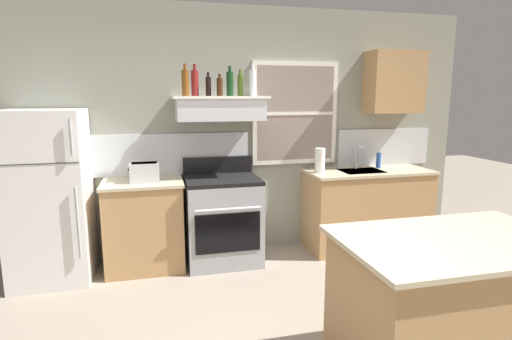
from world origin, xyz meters
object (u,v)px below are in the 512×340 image
Objects in this scene: toaster at (145,172)px; bottle_clear_tall at (252,82)px; dish_soap_bottle at (379,160)px; bottle_olive_oil_square at (240,85)px; bottle_dark_green_wine at (230,83)px; refrigerator at (49,197)px; bottle_brown_stout at (220,87)px; stove_range at (223,219)px; bottle_red_label_wine at (195,83)px; bottle_amber_wine at (185,83)px; kitchen_island at (451,309)px; paper_towel_roll at (320,160)px; bottle_balsamic_dark at (208,86)px.

toaster is 0.90× the size of bottle_clear_tall.
bottle_olive_oil_square is at bearing 179.45° from dish_soap_bottle.
bottle_olive_oil_square is (0.12, 0.08, -0.01)m from bottle_dark_green_wine.
bottle_brown_stout is (1.65, 0.08, 1.03)m from refrigerator.
toaster is at bearing 0.37° from refrigerator.
stove_range is 1.96m from dish_soap_bottle.
bottle_red_label_wine is 1.76× the size of dish_soap_bottle.
bottle_amber_wine is at bearing -177.83° from dish_soap_bottle.
bottle_clear_tall is 0.24× the size of kitchen_island.
paper_towel_roll is at bearing -172.69° from dish_soap_bottle.
refrigerator is at bearing -176.93° from bottle_dark_green_wine.
toaster reaches higher than dish_soap_bottle.
bottle_clear_tall is (0.24, 0.02, 0.01)m from bottle_dark_green_wine.
bottle_balsamic_dark is at bearing 177.70° from bottle_dark_green_wine.
bottle_dark_green_wine reaches higher than bottle_balsamic_dark.
bottle_balsamic_dark is at bearing 144.64° from stove_range.
toaster is 2.66m from dish_soap_bottle.
toaster is at bearing -165.66° from bottle_red_label_wine.
toaster is at bearing -170.66° from bottle_amber_wine.
bottle_olive_oil_square is 0.20× the size of kitchen_island.
dish_soap_bottle is at bearing 2.60° from refrigerator.
bottle_dark_green_wine is (0.88, 0.09, 0.86)m from toaster.
bottle_red_label_wine reaches higher than bottle_olive_oil_square.
bottle_balsamic_dark is (-0.11, 0.08, 1.38)m from stove_range.
bottle_dark_green_wine is at bearing -7.56° from bottle_red_label_wine.
toaster is at bearing -178.72° from stove_range.
bottle_dark_green_wine is 0.24m from bottle_clear_tall.
bottle_red_label_wine is at bearing 165.15° from bottle_brown_stout.
bottle_brown_stout is 0.12m from bottle_dark_green_wine.
bottle_brown_stout is at bearing 179.14° from paper_towel_roll.
bottle_amber_wine is at bearing -177.14° from bottle_clear_tall.
stove_range is at bearing 0.80° from refrigerator.
bottle_red_label_wine is 0.25m from bottle_brown_stout.
refrigerator is 2.76m from paper_towel_roll.
paper_towel_roll reaches higher than kitchen_island.
bottle_amber_wine reaches higher than bottle_brown_stout.
kitchen_island is at bearing -49.40° from toaster.
bottle_clear_tall is at bearing 3.17° from refrigerator.
paper_towel_roll is 0.79m from dish_soap_bottle.
bottle_balsamic_dark is 0.79× the size of bottle_dark_green_wine.
bottle_balsamic_dark is 0.35m from bottle_olive_oil_square.
stove_range is (0.77, 0.02, -0.54)m from toaster.
paper_towel_roll is at bearing 1.26° from refrigerator.
paper_towel_roll is at bearing -0.63° from bottle_amber_wine.
bottle_dark_green_wine is at bearing 178.04° from paper_towel_roll.
bottle_clear_tall is at bearing 14.18° from stove_range.
bottle_amber_wine is 1.74× the size of dish_soap_bottle.
bottle_amber_wine is 0.99× the size of bottle_red_label_wine.
toaster is 2.88m from kitchen_island.
bottle_brown_stout is 0.25m from bottle_olive_oil_square.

